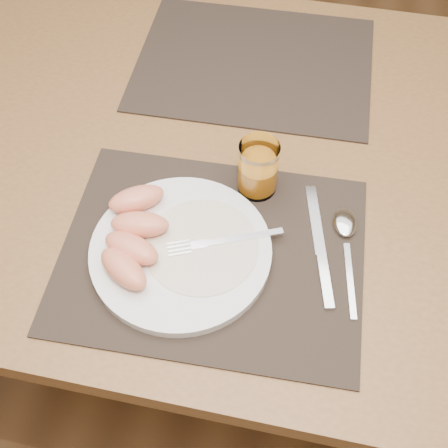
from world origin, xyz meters
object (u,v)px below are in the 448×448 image
(knife, at_px, (321,254))
(juice_glass, at_px, (258,170))
(spoon, at_px, (346,230))
(fork, at_px, (215,242))
(table, at_px, (246,179))
(placemat_far, at_px, (254,63))
(plate, at_px, (181,251))
(placemat_near, at_px, (212,253))

(knife, xyz_separation_m, juice_glass, (-0.12, 0.11, 0.04))
(knife, distance_m, spoon, 0.06)
(fork, relative_size, spoon, 0.87)
(table, distance_m, spoon, 0.25)
(placemat_far, bearing_deg, fork, -87.75)
(table, xyz_separation_m, spoon, (0.18, -0.14, 0.09))
(plate, relative_size, spoon, 1.41)
(placemat_near, xyz_separation_m, juice_glass, (0.04, 0.14, 0.04))
(juice_glass, bearing_deg, knife, -43.14)
(table, height_order, placemat_far, placemat_far)
(table, height_order, spoon, spoon)
(fork, bearing_deg, placemat_far, 92.25)
(placemat_far, bearing_deg, knife, -67.13)
(placemat_far, distance_m, spoon, 0.42)
(plate, xyz_separation_m, knife, (0.20, 0.04, -0.01))
(juice_glass, bearing_deg, plate, -120.78)
(table, xyz_separation_m, plate, (-0.06, -0.23, 0.10))
(spoon, bearing_deg, juice_glass, 157.92)
(table, height_order, placemat_near, placemat_near)
(placemat_far, relative_size, fork, 2.69)
(spoon, bearing_deg, table, 141.24)
(fork, distance_m, spoon, 0.20)
(placemat_near, height_order, juice_glass, juice_glass)
(juice_glass, bearing_deg, table, 109.72)
(spoon, bearing_deg, plate, -159.44)
(placemat_far, xyz_separation_m, plate, (-0.03, -0.45, 0.01))
(table, distance_m, fork, 0.24)
(plate, bearing_deg, juice_glass, 59.22)
(placemat_far, height_order, plate, plate)
(table, relative_size, placemat_near, 3.11)
(placemat_far, bearing_deg, placemat_near, -88.24)
(fork, xyz_separation_m, spoon, (0.19, 0.07, -0.01))
(knife, relative_size, juice_glass, 2.28)
(knife, bearing_deg, placemat_far, 112.87)
(plate, distance_m, spoon, 0.25)
(plate, height_order, juice_glass, juice_glass)
(placemat_far, xyz_separation_m, fork, (0.02, -0.43, 0.02))
(plate, xyz_separation_m, juice_glass, (0.09, 0.15, 0.03))
(table, relative_size, knife, 6.44)
(table, height_order, knife, knife)
(placemat_far, bearing_deg, spoon, -60.45)
(knife, bearing_deg, table, 127.28)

